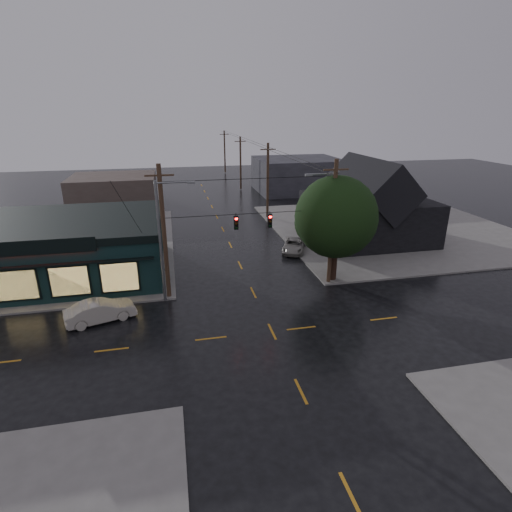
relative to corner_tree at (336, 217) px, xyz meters
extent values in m
plane|color=black|center=(-7.00, -7.00, -5.49)|extent=(160.00, 160.00, 0.00)
cube|color=slate|center=(-27.00, 13.00, -5.42)|extent=(28.00, 28.00, 0.15)
cube|color=slate|center=(13.00, 13.00, -5.42)|extent=(28.00, 28.00, 0.15)
cube|color=black|center=(-22.00, 6.00, -3.24)|extent=(16.00, 12.00, 4.20)
cube|color=black|center=(-22.00, 6.00, -0.84)|extent=(16.30, 12.30, 0.60)
cube|color=#FF1E14|center=(-22.00, -0.11, -0.89)|extent=(7.00, 0.16, 0.90)
cube|color=black|center=(8.00, 10.00, -3.09)|extent=(12.00, 11.00, 4.50)
cylinder|color=black|center=(0.00, 0.00, -3.41)|extent=(0.70, 0.70, 3.87)
sphere|color=black|center=(0.00, 0.00, 0.02)|extent=(6.65, 6.65, 6.65)
cylinder|color=black|center=(-7.00, -0.50, 0.81)|extent=(13.00, 0.04, 0.04)
cube|color=#40332F|center=(-21.00, 33.00, -3.29)|extent=(12.00, 10.00, 4.40)
cube|color=#2A2A30|center=(9.00, 38.00, -2.69)|extent=(14.00, 12.00, 5.60)
imported|color=#B4AE9E|center=(-18.09, -3.17, -4.74)|extent=(4.85, 2.94, 1.51)
imported|color=gray|center=(-1.00, 7.61, -4.86)|extent=(3.64, 4.98, 1.26)
camera|label=1|loc=(-12.81, -28.97, 8.21)|focal=28.00mm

